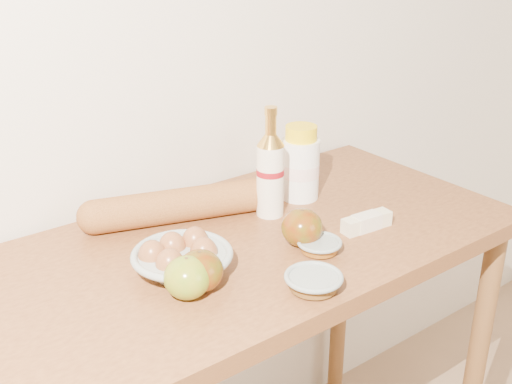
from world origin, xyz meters
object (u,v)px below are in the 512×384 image
egg_bowl (181,258)px  baguette (181,205)px  table (248,289)px  bourbon_bottle (270,172)px  cream_bottle (300,165)px

egg_bowl → baguette: size_ratio=0.44×
table → egg_bowl: size_ratio=6.04×
bourbon_bottle → egg_bowl: bourbon_bottle is taller
table → bourbon_bottle: bearing=30.7°
egg_bowl → baguette: bearing=59.0°
table → cream_bottle: cream_bottle is taller
bourbon_bottle → baguette: (-0.18, 0.10, -0.07)m
table → bourbon_bottle: bourbon_bottle is taller
baguette → table: bearing=-50.4°
cream_bottle → baguette: cream_bottle is taller
table → baguette: size_ratio=2.63×
bourbon_bottle → cream_bottle: bourbon_bottle is taller
egg_bowl → table: bearing=9.0°
cream_bottle → baguette: 0.31m
table → baguette: (-0.06, 0.16, 0.16)m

